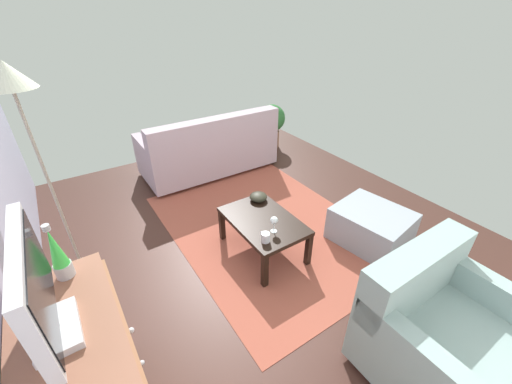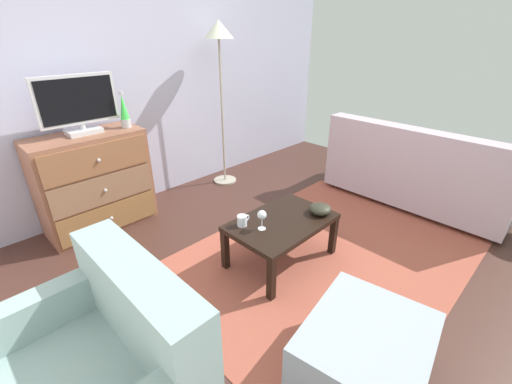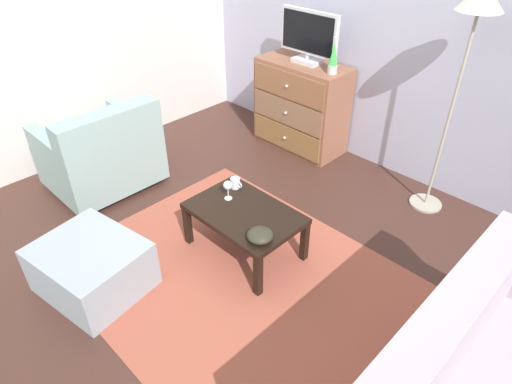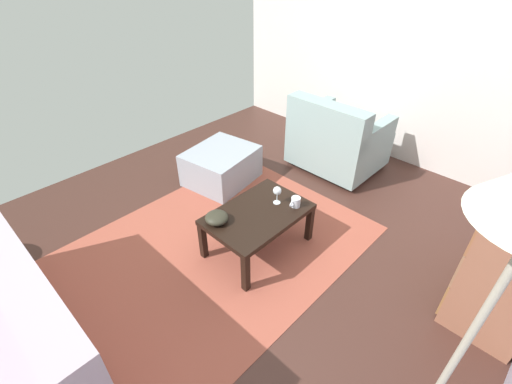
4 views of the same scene
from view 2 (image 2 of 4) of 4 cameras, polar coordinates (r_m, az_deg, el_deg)
name	(u,v)px [view 2 (image 2 of 4)]	position (r m, az deg, el deg)	size (l,w,h in m)	color
ground_plane	(292,260)	(2.91, 6.20, -11.45)	(5.32, 4.42, 0.05)	#41261F
wall_accent_rear	(151,66)	(3.85, -17.49, 19.81)	(5.32, 0.12, 2.78)	#B0B0CC
area_rug	(326,257)	(2.93, 11.83, -10.82)	(2.60, 1.90, 0.01)	#9C4C3A
dresser	(94,182)	(3.45, -25.89, 1.49)	(0.95, 0.49, 0.91)	brown
tv	(78,104)	(3.28, -28.17, 13.17)	(0.65, 0.18, 0.50)	silver
lava_lamp	(124,112)	(3.36, -21.63, 12.64)	(0.09, 0.09, 0.33)	#B7B7BC
coffee_table	(282,226)	(2.67, 4.39, -5.75)	(0.83, 0.56, 0.38)	black
wine_glass	(262,216)	(2.47, 1.02, -4.04)	(0.07, 0.07, 0.16)	silver
mug	(242,221)	(2.55, -2.35, -4.89)	(0.11, 0.08, 0.08)	silver
bowl_decorative	(320,209)	(2.76, 10.90, -2.85)	(0.18, 0.18, 0.08)	#2C2B1F
couch_large	(417,173)	(4.00, 25.85, 2.89)	(0.85, 1.85, 0.87)	#332319
armchair	(99,381)	(1.83, -25.22, -27.18)	(0.80, 0.92, 0.84)	#332319
ottoman	(364,355)	(2.06, 18.05, -24.94)	(0.70, 0.60, 0.36)	#939DA9
standing_lamp	(219,47)	(3.89, -6.33, 23.47)	(0.32, 0.32, 1.83)	#A59E8C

